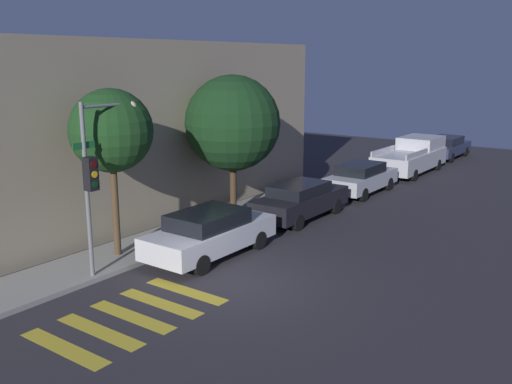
{
  "coord_description": "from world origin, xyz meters",
  "views": [
    {
      "loc": [
        -11.39,
        -9.04,
        6.01
      ],
      "look_at": [
        3.88,
        2.1,
        1.6
      ],
      "focal_mm": 40.0,
      "sensor_mm": 36.0,
      "label": 1
    }
  ],
  "objects": [
    {
      "name": "ground_plane",
      "position": [
        0.0,
        0.0,
        0.0
      ],
      "size": [
        60.0,
        60.0,
        0.0
      ],
      "primitive_type": "plane",
      "color": "#2D2B30"
    },
    {
      "name": "sidewalk",
      "position": [
        0.0,
        4.29,
        0.07
      ],
      "size": [
        26.0,
        2.18,
        0.14
      ],
      "primitive_type": "cube",
      "color": "gray",
      "rests_on": "ground"
    },
    {
      "name": "building_row",
      "position": [
        0.0,
        8.78,
        3.35
      ],
      "size": [
        26.0,
        6.0,
        6.69
      ],
      "primitive_type": "cube",
      "color": "gray",
      "rests_on": "ground"
    },
    {
      "name": "crosswalk",
      "position": [
        -2.95,
        0.8,
        0.0
      ],
      "size": [
        4.26,
        2.6,
        0.0
      ],
      "color": "gold",
      "rests_on": "ground"
    },
    {
      "name": "traffic_light_pole",
      "position": [
        -1.59,
        3.37,
        3.32
      ],
      "size": [
        2.21,
        0.56,
        4.94
      ],
      "color": "slate",
      "rests_on": "ground"
    },
    {
      "name": "sedan_near_corner",
      "position": [
        1.45,
        2.1,
        0.76
      ],
      "size": [
        4.55,
        1.89,
        1.46
      ],
      "color": "silver",
      "rests_on": "ground"
    },
    {
      "name": "sedan_middle",
      "position": [
        6.78,
        2.1,
        0.74
      ],
      "size": [
        4.63,
        1.74,
        1.4
      ],
      "color": "black",
      "rests_on": "ground"
    },
    {
      "name": "sedan_far_end",
      "position": [
        12.03,
        2.1,
        0.74
      ],
      "size": [
        4.37,
        1.77,
        1.4
      ],
      "color": "#B7BABF",
      "rests_on": "ground"
    },
    {
      "name": "pickup_truck",
      "position": [
        18.25,
        2.1,
        0.91
      ],
      "size": [
        5.74,
        2.13,
        1.82
      ],
      "color": "#BCBCC1",
      "rests_on": "ground"
    },
    {
      "name": "sedan_tail_of_row",
      "position": [
        23.92,
        2.1,
        0.72
      ],
      "size": [
        4.53,
        1.82,
        1.35
      ],
      "color": "#2D3351",
      "rests_on": "ground"
    },
    {
      "name": "tree_near_corner",
      "position": [
        -0.41,
        4.25,
        3.95
      ],
      "size": [
        2.48,
        2.48,
        5.21
      ],
      "color": "#4C3823",
      "rests_on": "ground"
    },
    {
      "name": "tree_midblock",
      "position": [
        5.34,
        4.25,
        3.68
      ],
      "size": [
        3.59,
        3.59,
        5.48
      ],
      "color": "#42301E",
      "rests_on": "ground"
    }
  ]
}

